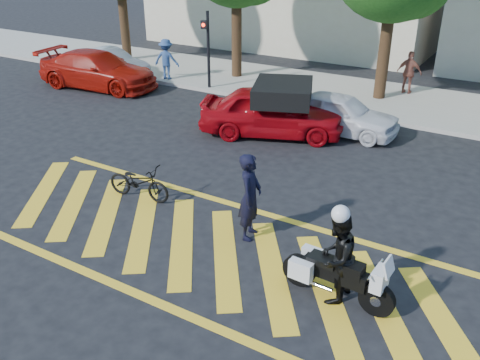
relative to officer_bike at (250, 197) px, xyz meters
The scene contains 15 objects.
ground 1.43m from the officer_bike, 123.14° to the right, with size 90.00×90.00×0.00m, color black.
sidewalk 11.17m from the officer_bike, 92.96° to the left, with size 60.00×5.00×0.15m, color #9E998E.
crosswalk 1.44m from the officer_bike, 124.86° to the right, with size 12.33×4.00×0.01m.
signal_pole 11.38m from the officer_bike, 128.62° to the left, with size 0.28×0.43×3.20m.
officer_bike is the anchor object (origin of this frame).
bicycle 3.26m from the officer_bike, behind, with size 0.59×1.69×0.89m, color black.
police_motorcycle 2.60m from the officer_bike, 23.88° to the right, with size 2.13×0.69×0.94m.
officer_moto 2.55m from the officer_bike, 24.05° to the right, with size 0.85×0.66×1.75m, color black.
red_convertible 6.21m from the officer_bike, 113.33° to the left, with size 1.85×4.59×1.56m, color #A1070E.
parked_far_left 14.67m from the officer_bike, 145.44° to the left, with size 1.37×3.91×1.29m, color #A5A6AC.
parked_left 13.30m from the officer_bike, 148.66° to the left, with size 2.12×5.22×1.51m, color #A2130A.
parked_mid_left 7.30m from the officer_bike, 108.46° to the left, with size 1.93×4.18×1.16m, color black.
parked_mid_right 7.05m from the officer_bike, 95.50° to the left, with size 1.56×3.88×1.32m, color white.
pedestrian_left 13.12m from the officer_bike, 135.96° to the left, with size 1.11×0.64×1.71m, color #2E4A7E.
pedestrian_right 12.26m from the officer_bike, 89.08° to the left, with size 0.98×0.41×1.66m, color #945343.
Camera 1 is at (5.23, -7.30, 5.95)m, focal length 38.00 mm.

